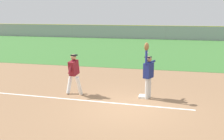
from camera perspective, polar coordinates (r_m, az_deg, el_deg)
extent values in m
plane|color=#936D4C|center=(10.35, 3.45, -7.57)|extent=(76.98, 76.98, 0.00)
cube|color=#3D7533|center=(26.29, 9.83, 4.19)|extent=(49.71, 18.95, 0.01)
cube|color=white|center=(11.86, -13.76, -5.33)|extent=(12.00, 0.47, 0.01)
cube|color=white|center=(11.52, 6.46, -5.38)|extent=(0.38, 0.38, 0.08)
cylinder|color=silver|center=(11.41, 7.59, -3.56)|extent=(0.19, 0.19, 0.85)
cylinder|color=silver|center=(11.24, 7.13, -3.79)|extent=(0.19, 0.19, 0.85)
cube|color=navy|center=(11.16, 7.46, -0.08)|extent=(0.40, 0.50, 0.60)
sphere|color=#8C6647|center=(11.07, 7.52, 2.22)|extent=(0.30, 0.30, 0.23)
cube|color=black|center=(11.07, 7.39, 2.62)|extent=(0.28, 0.26, 0.05)
cylinder|color=navy|center=(10.85, 7.02, 2.87)|extent=(0.12, 0.12, 0.62)
cylinder|color=navy|center=(11.29, 8.00, 1.60)|extent=(0.30, 0.61, 0.09)
ellipsoid|color=brown|center=(10.80, 7.07, 4.76)|extent=(0.23, 0.31, 0.32)
cylinder|color=white|center=(11.64, -6.74, -3.23)|extent=(0.22, 0.45, 0.85)
cylinder|color=white|center=(12.05, -8.67, -2.76)|extent=(0.22, 0.45, 0.85)
cube|color=maroon|center=(11.68, -7.82, 0.45)|extent=(0.34, 0.56, 0.66)
sphere|color=tan|center=(11.60, -7.88, 2.65)|extent=(0.27, 0.27, 0.23)
cube|color=black|center=(11.57, -7.76, 3.01)|extent=(0.25, 0.23, 0.05)
cylinder|color=maroon|center=(11.85, -7.29, 1.04)|extent=(0.16, 0.41, 0.58)
cylinder|color=maroon|center=(11.48, -8.40, 0.66)|extent=(0.16, 0.41, 0.58)
sphere|color=white|center=(11.30, 7.25, 3.52)|extent=(0.07, 0.07, 0.07)
cube|color=#93999E|center=(35.62, 10.95, 7.46)|extent=(49.71, 0.06, 1.66)
cylinder|color=yellow|center=(35.56, 11.01, 8.85)|extent=(49.71, 0.06, 0.06)
cylinder|color=gray|center=(38.28, -8.14, 7.85)|extent=(0.08, 0.08, 1.66)
cylinder|color=gray|center=(35.62, 10.95, 7.46)|extent=(0.08, 0.08, 1.66)
cube|color=#1E6B33|center=(40.45, -4.22, 7.78)|extent=(4.43, 1.96, 0.55)
cube|color=#2D333D|center=(40.41, -4.23, 8.45)|extent=(2.23, 1.78, 0.40)
cylinder|color=black|center=(40.94, -1.85, 7.47)|extent=(0.60, 0.23, 0.60)
cylinder|color=black|center=(39.12, -2.64, 7.26)|extent=(0.60, 0.23, 0.60)
cylinder|color=black|center=(41.84, -5.70, 7.51)|extent=(0.60, 0.23, 0.60)
cylinder|color=black|center=(40.07, -6.64, 7.30)|extent=(0.60, 0.23, 0.60)
cube|color=#B21E1E|center=(38.27, 4.07, 7.55)|extent=(4.55, 2.27, 0.55)
cube|color=#2D333D|center=(38.24, 4.08, 8.26)|extent=(2.34, 1.93, 0.40)
cylinder|color=black|center=(39.15, 6.31, 7.21)|extent=(0.62, 0.27, 0.60)
cylinder|color=black|center=(37.26, 6.18, 6.97)|extent=(0.62, 0.27, 0.60)
cylinder|color=black|center=(39.38, 2.06, 7.30)|extent=(0.62, 0.27, 0.60)
cylinder|color=black|center=(37.50, 1.72, 7.07)|extent=(0.62, 0.27, 0.60)
cube|color=white|center=(37.79, 13.25, 7.22)|extent=(4.42, 1.95, 0.55)
cube|color=#2D333D|center=(37.76, 13.28, 7.93)|extent=(2.22, 1.77, 0.40)
cylinder|color=black|center=(38.79, 15.38, 6.81)|extent=(0.60, 0.23, 0.60)
cylinder|color=black|center=(36.90, 15.49, 6.57)|extent=(0.60, 0.23, 0.60)
cylinder|color=black|center=(38.78, 11.07, 7.01)|extent=(0.60, 0.23, 0.60)
cylinder|color=black|center=(36.89, 10.96, 6.78)|extent=(0.60, 0.23, 0.60)
cube|color=black|center=(38.67, 21.06, 6.84)|extent=(4.41, 1.93, 0.55)
cube|color=#2D333D|center=(38.63, 21.11, 7.54)|extent=(2.21, 1.76, 0.40)
cylinder|color=black|center=(39.48, 18.77, 6.69)|extent=(0.60, 0.22, 0.60)
cylinder|color=black|center=(37.59, 18.99, 6.44)|extent=(0.60, 0.22, 0.60)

